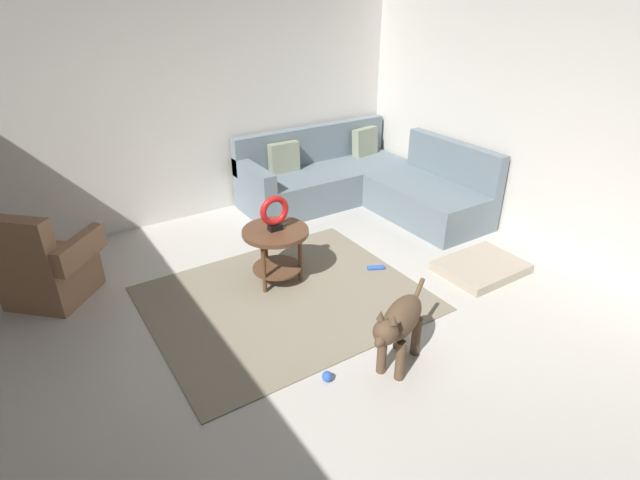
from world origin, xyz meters
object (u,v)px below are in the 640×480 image
Objects in this scene: sectional_couch at (361,183)px; dog at (399,324)px; side_table at (276,242)px; dog_bed_mat at (481,267)px; dog_toy_ball at (327,376)px; dog_toy_rope at (376,268)px; armchair at (44,267)px; torus_sculpture at (275,212)px.

sectional_couch is 2.97m from dog.
side_table is 0.75× the size of dog_bed_mat.
dog_toy_ball is (-2.09, -2.37, -0.25)m from sectional_couch.
dog is 0.63m from dog_toy_ball.
dog_toy_rope is at bearing 145.50° from dog_bed_mat.
armchair reaches higher than dog_toy_ball.
armchair is at bearing 124.05° from dog_toy_ball.
dog_bed_mat is at bearing 17.49° from armchair.
dog_toy_ball is (-0.34, -1.35, -0.38)m from side_table.
dog is (1.98, -2.32, 0.05)m from armchair.
side_table is (-1.75, -1.02, 0.13)m from sectional_couch.
armchair is 3.98m from dog_bed_mat.
torus_sculpture is 1.96× the size of dog_toy_rope.
dog_toy_ball is at bearing -131.41° from sectional_couch.
dog is at bearing -15.51° from dog_toy_ball.
sectional_couch is 1.96m from dog_bed_mat.
armchair is at bearing 155.43° from torus_sculpture.
dog reaches higher than dog_bed_mat.
dog_bed_mat is (3.56, -1.75, -0.28)m from armchair.
dog_toy_ball is (-0.51, 0.14, -0.34)m from dog.
side_table is 0.77× the size of dog.
torus_sculpture is at bearing -149.74° from sectional_couch.
dog_toy_ball is at bearing -140.97° from dog_toy_rope.
sectional_couch and armchair have the same top height.
side_table is at bearing -20.32° from dog.
torus_sculpture is 4.24× the size of dog_toy_ball.
dog_toy_ball is (-2.09, -0.43, -0.01)m from dog_bed_mat.
armchair is 1.27× the size of dog.
dog is 10.14× the size of dog_toy_ball.
dog_bed_mat is at bearing -27.77° from torus_sculpture.
torus_sculpture is 2.08m from dog_bed_mat.
torus_sculpture is 1.55m from dog_toy_ball.
armchair is at bearing 156.70° from dog_toy_rope.
armchair is 2.65m from dog_toy_ball.
sectional_couch is 1.63m from dog_toy_rope.
sectional_couch is 13.50× the size of dog_toy_rope.
dog_toy_rope is at bearing 20.36° from armchair.
dog_toy_rope is at bearing -121.85° from sectional_couch.
dog_bed_mat is 1.03× the size of dog.
side_table reaches higher than dog_toy_rope.
dog_toy_ball is at bearing 47.69° from dog.
sectional_couch is 3.17m from dog_toy_ball.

